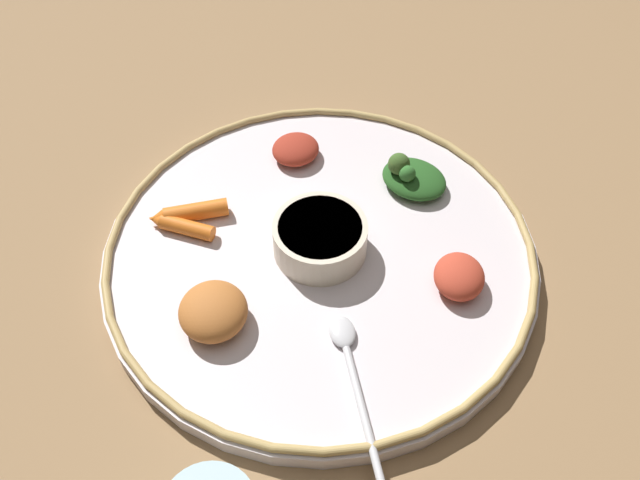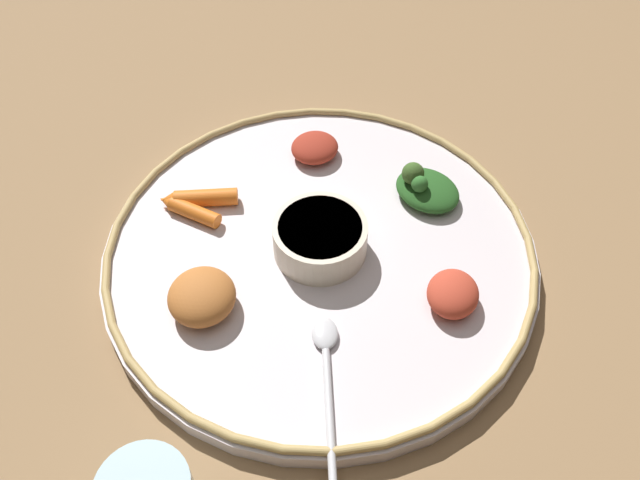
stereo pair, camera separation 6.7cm
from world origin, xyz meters
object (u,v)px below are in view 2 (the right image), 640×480
at_px(spoon, 327,376).
at_px(carrot_near_spoon, 200,198).
at_px(carrot_outer, 189,210).
at_px(greens_pile, 425,187).
at_px(center_bowl, 320,237).

bearing_deg(spoon, carrot_near_spoon, 18.38).
bearing_deg(carrot_near_spoon, carrot_outer, 135.17).
relative_size(spoon, greens_pile, 1.91).
xyz_separation_m(spoon, carrot_near_spoon, (0.23, 0.08, 0.01)).
bearing_deg(center_bowl, greens_pile, -70.72).
distance_m(spoon, greens_pile, 0.24).
bearing_deg(carrot_outer, carrot_near_spoon, -44.83).
xyz_separation_m(spoon, greens_pile, (0.19, -0.16, 0.01)).
bearing_deg(carrot_outer, center_bowl, -123.06).
distance_m(spoon, carrot_outer, 0.24).
bearing_deg(carrot_near_spoon, center_bowl, -130.56).
bearing_deg(carrot_near_spoon, greens_pile, -101.54).
height_order(greens_pile, carrot_outer, greens_pile).
distance_m(greens_pile, carrot_outer, 0.25).
xyz_separation_m(greens_pile, carrot_near_spoon, (0.05, 0.23, -0.00)).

